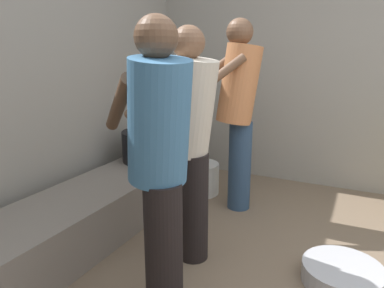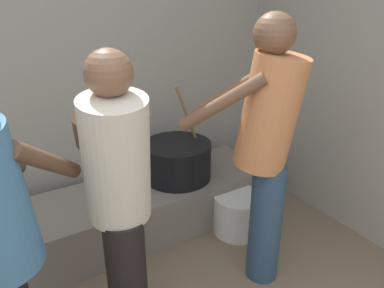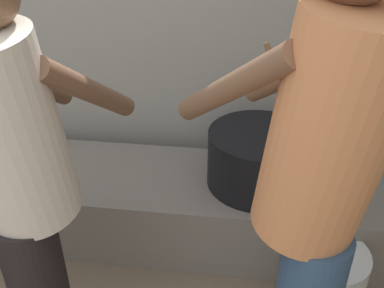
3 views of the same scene
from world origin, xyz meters
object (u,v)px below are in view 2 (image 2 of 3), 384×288
at_px(cook_in_orange_shirt, 267,141).
at_px(bucket_white_plastic, 238,213).
at_px(cooking_pot_main, 177,160).
at_px(cook_in_cream_shirt, 119,193).

distance_m(cook_in_orange_shirt, bucket_white_plastic, 0.92).
bearing_deg(cooking_pot_main, bucket_white_plastic, -52.33).
relative_size(cook_in_orange_shirt, bucket_white_plastic, 4.37).
distance_m(cook_in_cream_shirt, bucket_white_plastic, 1.35).
bearing_deg(cook_in_cream_shirt, cooking_pot_main, 46.64).
bearing_deg(cooking_pot_main, cook_in_cream_shirt, -133.36).
height_order(cook_in_orange_shirt, bucket_white_plastic, cook_in_orange_shirt).
xyz_separation_m(cooking_pot_main, cook_in_cream_shirt, (-0.76, -0.81, 0.36)).
bearing_deg(cooking_pot_main, cook_in_orange_shirt, -81.79).
bearing_deg(cook_in_cream_shirt, bucket_white_plastic, 21.43).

